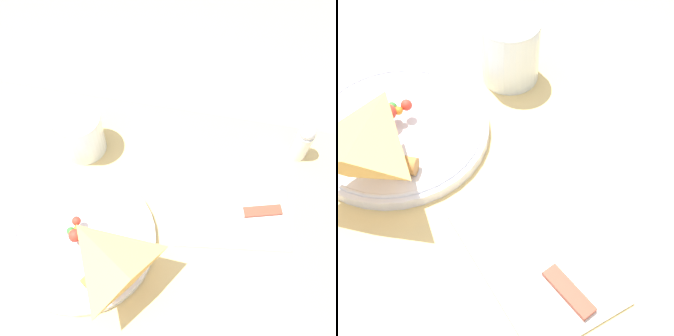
{
  "view_description": "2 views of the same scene",
  "coord_description": "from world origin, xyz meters",
  "views": [
    {
      "loc": [
        -0.22,
        0.19,
        1.43
      ],
      "look_at": [
        -0.15,
        -0.19,
        0.75
      ],
      "focal_mm": 45.0,
      "sensor_mm": 36.0,
      "label": 1
    },
    {
      "loc": [
        -0.54,
        0.0,
        1.26
      ],
      "look_at": [
        -0.16,
        -0.15,
        0.74
      ],
      "focal_mm": 55.0,
      "sensor_mm": 36.0,
      "label": 2
    }
  ],
  "objects": [
    {
      "name": "ground_plane",
      "position": [
        0.0,
        0.0,
        0.0
      ],
      "size": [
        6.0,
        6.0,
        0.0
      ],
      "primitive_type": "plane",
      "color": "gray"
    },
    {
      "name": "dining_table",
      "position": [
        0.0,
        0.0,
        0.6
      ],
      "size": [
        1.12,
        0.73,
        0.71
      ],
      "color": "#DBB770",
      "rests_on": "ground_plane"
    },
    {
      "name": "plate_pizza",
      "position": [
        -0.03,
        -0.04,
        0.72
      ],
      "size": [
        0.26,
        0.26,
        0.05
      ],
      "color": "white",
      "rests_on": "dining_table"
    },
    {
      "name": "milk_glass",
      "position": [
        0.03,
        -0.23,
        0.76
      ],
      "size": [
        0.09,
        0.09,
        0.1
      ],
      "color": "white",
      "rests_on": "dining_table"
    },
    {
      "name": "napkin_folded",
      "position": [
        -0.28,
        -0.14,
        0.71
      ],
      "size": [
        0.22,
        0.16,
        0.0
      ],
      "rotation": [
        0.0,
        0.0,
        0.14
      ],
      "color": "white",
      "rests_on": "dining_table"
    },
    {
      "name": "butter_knife",
      "position": [
        -0.29,
        -0.14,
        0.71
      ],
      "size": [
        0.19,
        0.07,
        0.01
      ],
      "rotation": [
        0.0,
        0.0,
        0.29
      ],
      "color": "#99422D",
      "rests_on": "napkin_folded"
    },
    {
      "name": "salt_shaker",
      "position": [
        -0.39,
        -0.3,
        0.76
      ],
      "size": [
        0.03,
        0.03,
        0.09
      ],
      "color": "silver",
      "rests_on": "dining_table"
    }
  ]
}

